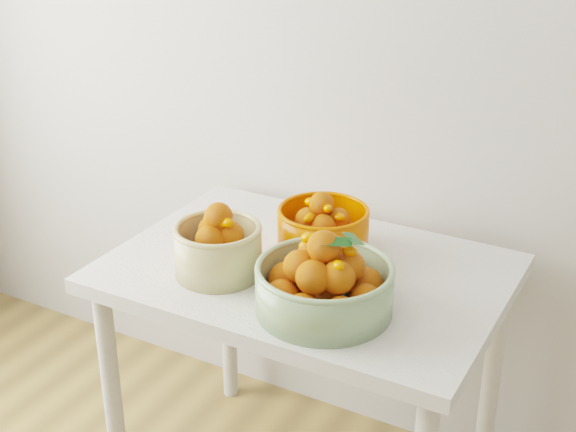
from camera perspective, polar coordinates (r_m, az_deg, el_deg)
name	(u,v)px	position (r m, az deg, el deg)	size (l,w,h in m)	color
table	(306,299)	(2.11, 1.30, -5.91)	(1.00, 0.70, 0.75)	silver
bowl_cream	(218,248)	(2.01, -5.02, -2.26)	(0.28, 0.28, 0.19)	tan
bowl_green	(324,284)	(1.84, 2.58, -4.83)	(0.35, 0.35, 0.21)	#86A574
bowl_orange	(323,230)	(2.10, 2.48, -1.00)	(0.25, 0.25, 0.17)	#EE4C00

